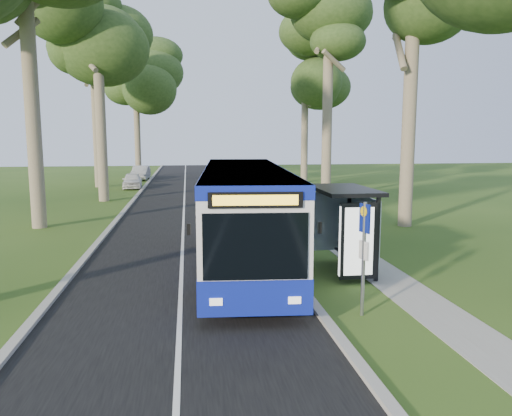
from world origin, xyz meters
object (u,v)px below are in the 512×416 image
at_px(bus_stop_sign, 364,246).
at_px(bus_shelter, 352,215).
at_px(car_white, 132,181).
at_px(litter_bin, 277,221).
at_px(bus, 244,214).
at_px(car_silver, 141,173).

relative_size(bus_stop_sign, bus_shelter, 0.89).
distance_m(bus_shelter, car_white, 30.22).
distance_m(bus_stop_sign, litter_bin, 11.32).
relative_size(bus, litter_bin, 13.02).
bearing_deg(bus_stop_sign, car_silver, 86.58).
height_order(bus_stop_sign, litter_bin, bus_stop_sign).
relative_size(bus_stop_sign, car_white, 0.73).
bearing_deg(litter_bin, bus_stop_sign, -89.38).
bearing_deg(bus_shelter, car_silver, 104.97).
relative_size(litter_bin, car_white, 0.25).
distance_m(bus, bus_stop_sign, 6.09).
height_order(litter_bin, car_silver, car_silver).
bearing_deg(bus_shelter, bus_stop_sign, -104.27).
xyz_separation_m(bus_stop_sign, car_white, (-8.99, 32.18, -1.10)).
bearing_deg(bus_stop_sign, litter_bin, 74.68).
bearing_deg(car_silver, bus_shelter, -72.54).
distance_m(litter_bin, car_silver, 30.71).
bearing_deg(bus, car_silver, 105.01).
xyz_separation_m(bus, car_silver, (-6.70, 35.02, -1.03)).
relative_size(bus_shelter, car_white, 0.82).
height_order(bus_stop_sign, bus_shelter, bus_stop_sign).
bearing_deg(car_white, bus_stop_sign, -78.68).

